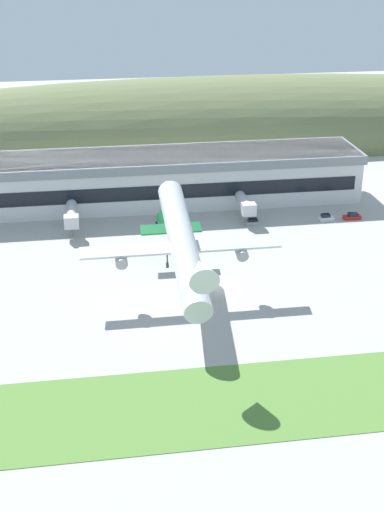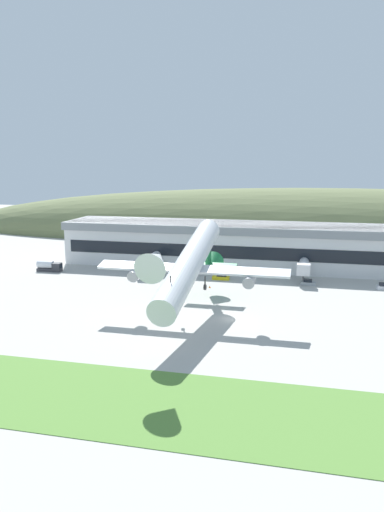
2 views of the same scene
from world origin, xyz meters
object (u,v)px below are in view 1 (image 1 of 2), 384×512
Objects in this scene: service_car_1 at (326,218)px; jetway_0 at (71,215)px; service_car_2 at (352,216)px; jetway_1 at (245,204)px; service_car_0 at (160,226)px; service_car_3 at (253,222)px; terminal_building at (158,175)px; cargo_airplane at (182,244)px; traffic_cone_0 at (160,243)px.

jetway_0 is at bearing 177.55° from service_car_1.
service_car_2 is (6.69, -0.25, -0.02)m from service_car_1.
service_car_0 is at bearing -172.26° from jetway_1.
jetway_0 is 3.45× the size of service_car_3.
terminal_building is 2.10× the size of cargo_airplane.
terminal_building is 24.41× the size of service_car_2.
jetway_0 is 3.06× the size of service_car_2.
cargo_airplane is 11.09× the size of service_car_0.
service_car_0 is 9.37m from traffic_cone_0.
cargo_airplane is 37.61m from service_car_0.
traffic_cone_0 is (-42.41, -8.60, -0.39)m from service_car_1.
jetway_0 is (-22.60, -16.52, -3.36)m from terminal_building.
terminal_building is 19.72m from service_car_0.
jetway_1 is 3.05× the size of service_car_1.
jetway_1 is (19.77, -15.56, -3.36)m from terminal_building.
service_car_2 is 49.81m from traffic_cone_0.
service_car_3 is (22.55, 35.53, -10.81)m from cargo_airplane.
service_car_3 is at bearing -41.98° from terminal_building.
cargo_airplane is 13.32× the size of service_car_1.
service_car_3 is at bearing 179.02° from service_car_2.
service_car_2 is (68.76, -2.91, -3.34)m from jetway_0.
cargo_airplane is (-1.44, -54.53, 4.06)m from terminal_building.
service_car_1 is at bearing 40.84° from cargo_airplane.
jetway_1 is 5.00m from service_car_3.
jetway_0 reaches higher than service_car_1.
traffic_cone_0 is at bearing -159.96° from service_car_3.
service_car_1 is 6.51× the size of traffic_cone_0.
terminal_building is 54.70m from cargo_airplane.
service_car_1 is at bearing -2.45° from jetway_0.
service_car_2 is at bearing 36.41° from cargo_airplane.
service_car_3 is at bearing 20.04° from traffic_cone_0.
traffic_cone_0 is at bearing 93.20° from cargo_airplane.
terminal_building is at bearing 84.72° from service_car_0.
jetway_1 is 19.82× the size of traffic_cone_0.
cargo_airplane reaches higher than terminal_building.
service_car_3 is 6.64× the size of traffic_cone_0.
jetway_1 is 20.30m from service_car_1.
service_car_0 is at bearing 90.42° from cargo_airplane.
service_car_1 is at bearing -10.37° from jetway_1.
service_car_1 is at bearing -0.96° from service_car_0.
cargo_airplane reaches higher than jetway_1.
service_car_3 is (-25.05, 0.43, -0.04)m from service_car_2.
jetway_0 is 42.38m from jetway_1.
service_car_0 is (-21.48, -2.92, -3.29)m from jetway_1.
jetway_0 and jetway_1 have the same top height.
service_car_0 reaches higher than service_car_2.
service_car_3 is at bearing 179.45° from service_car_1.
cargo_airplane reaches higher than service_car_1.
jetway_1 reaches higher than traffic_cone_0.
terminal_building is 7.97× the size of jetway_0.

